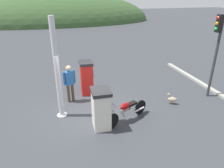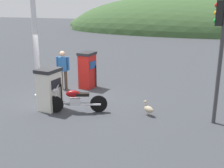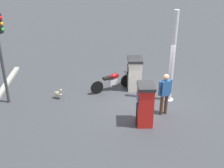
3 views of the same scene
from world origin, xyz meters
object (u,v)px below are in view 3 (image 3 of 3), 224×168
Objects in this scene: roadside_traffic_light at (1,45)px; canopy_support_pole at (172,60)px; fuel_pump_near at (134,73)px; wandering_duck at (58,94)px; fuel_pump_far at (145,104)px; motorcycle_near_pump at (113,81)px; attendant_person at (165,92)px.

roadside_traffic_light is 0.97× the size of canopy_support_pole.
fuel_pump_near is 3.02× the size of wandering_duck.
motorcycle_near_pump is at bearing -70.69° from fuel_pump_far.
motorcycle_near_pump is 2.93m from attendant_person.
canopy_support_pole reaches higher than fuel_pump_far.
wandering_duck is 0.13× the size of roadside_traffic_light.
fuel_pump_near is 0.77× the size of motorcycle_near_pump.
wandering_duck is at bearing 12.53° from fuel_pump_near.
canopy_support_pole reaches higher than roadside_traffic_light.
fuel_pump_far is 4.08m from wandering_duck.
attendant_person is (-0.86, -0.63, 0.17)m from fuel_pump_far.
roadside_traffic_light is at bearing 5.88° from wandering_duck.
fuel_pump_far reaches higher than fuel_pump_near.
roadside_traffic_light reaches higher than fuel_pump_near.
canopy_support_pole is at bearing 178.21° from roadside_traffic_light.
fuel_pump_far is at bearing 160.12° from roadside_traffic_light.
canopy_support_pole is at bearing 138.94° from fuel_pump_near.
fuel_pump_far is 3.26× the size of wandering_duck.
wandering_duck is 5.04m from canopy_support_pole.
fuel_pump_near is 0.92× the size of fuel_pump_far.
roadside_traffic_light is (2.00, 0.21, 2.32)m from wandering_duck.
fuel_pump_near is 2.92m from fuel_pump_far.
fuel_pump_far is (-0.00, 2.92, 0.06)m from fuel_pump_near.
canopy_support_pole reaches higher than wandering_duck.
fuel_pump_far is at bearing 147.60° from wandering_duck.
canopy_support_pole is (-1.35, -1.75, 1.03)m from fuel_pump_far.
roadside_traffic_light reaches higher than wandering_duck.
fuel_pump_far reaches higher than wandering_duck.
roadside_traffic_light is at bearing 11.38° from motorcycle_near_pump.
attendant_person is 6.60m from roadside_traffic_light.
roadside_traffic_light reaches higher than attendant_person.
motorcycle_near_pump is at bearing -164.21° from wandering_duck.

